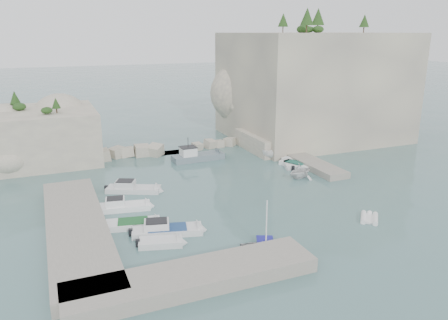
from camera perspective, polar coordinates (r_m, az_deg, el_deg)
name	(u,v)px	position (r m, az deg, el deg)	size (l,w,h in m)	color
ground	(246,202)	(46.02, 2.89, -5.55)	(400.00, 400.00, 0.00)	slate
cliff_east	(313,86)	(74.66, 11.51, 9.44)	(26.00, 22.00, 17.00)	beige
cliff_terrace	(273,141)	(66.59, 6.37, 2.49)	(8.00, 10.00, 2.50)	beige
outcrop_west	(35,136)	(64.92, -23.42, 2.89)	(16.00, 14.00, 7.00)	beige
quay_west	(77,228)	(41.02, -18.69, -8.47)	(5.00, 24.00, 1.10)	#9E9689
quay_south	(194,277)	(32.00, -3.92, -15.01)	(18.00, 4.00, 1.10)	#9E9689
ledge_east	(304,160)	(60.46, 10.41, 0.03)	(3.00, 16.00, 0.80)	#9E9689
breakwater	(176,147)	(65.06, -6.25, 1.66)	(28.00, 3.00, 1.40)	beige
motorboat_a	(134,192)	(49.98, -11.72, -4.06)	(6.51, 1.94, 1.40)	silver
motorboat_b	(124,209)	(45.34, -12.95, -6.32)	(5.78, 1.89, 1.40)	white
motorboat_c	(133,227)	(41.38, -11.76, -8.52)	(5.39, 1.96, 0.70)	white
motorboat_d	(168,233)	(39.58, -7.38, -9.50)	(6.76, 2.01, 1.40)	silver
motorboat_e	(161,245)	(37.64, -8.26, -10.98)	(3.98, 1.63, 0.70)	silver
rowboat	(266,252)	(36.42, 5.46, -11.86)	(2.98, 4.18, 0.87)	silver
inflatable_dinghy	(369,220)	(44.12, 18.43, -7.43)	(2.81, 1.36, 0.44)	white
tender_east_a	(300,177)	(54.36, 9.89, -2.26)	(3.22, 3.73, 1.96)	silver
tender_east_b	(296,167)	(58.54, 9.35, -0.87)	(4.87, 1.66, 0.70)	white
tender_east_c	(289,166)	(58.87, 8.52, -0.74)	(4.70, 1.52, 0.70)	silver
tender_east_d	(278,159)	(61.91, 7.01, 0.19)	(1.81, 4.80, 1.86)	white
work_boat	(198,160)	(60.84, -3.40, -0.01)	(7.90, 2.33, 2.20)	slate
rowboat_mast	(266,223)	(35.30, 5.57, -8.24)	(0.10, 0.10, 4.20)	white
vegetation	(283,27)	(72.59, 7.76, 16.88)	(53.48, 13.88, 13.40)	#1E4219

